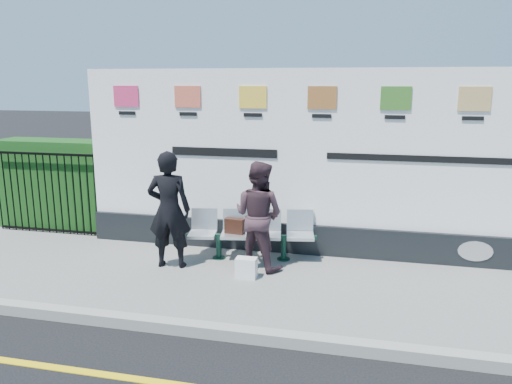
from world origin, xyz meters
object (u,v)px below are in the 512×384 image
(billboard, at_px, (320,176))
(bench, at_px, (251,246))
(woman_right, at_px, (258,215))
(woman_left, at_px, (169,210))

(billboard, xyz_separation_m, bench, (-1.02, -0.54, -1.09))
(billboard, relative_size, woman_right, 4.84)
(woman_right, bearing_deg, woman_left, 29.36)
(bench, xyz_separation_m, woman_left, (-1.14, -0.58, 0.69))
(billboard, height_order, woman_right, billboard)
(billboard, bearing_deg, bench, -152.40)
(woman_left, bearing_deg, billboard, -160.62)
(bench, distance_m, woman_left, 1.45)
(woman_left, height_order, woman_right, woman_left)
(bench, bearing_deg, woman_left, -162.68)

